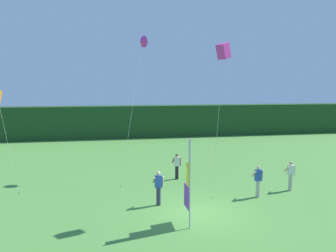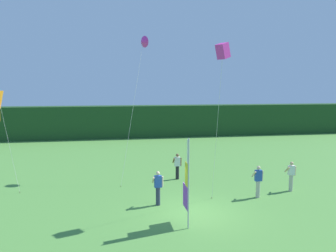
% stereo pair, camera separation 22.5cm
% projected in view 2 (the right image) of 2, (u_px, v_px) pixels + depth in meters
% --- Properties ---
extents(ground_plane, '(120.00, 120.00, 0.00)m').
position_uv_depth(ground_plane, '(193.00, 212.00, 16.08)').
color(ground_plane, '#518E3D').
extents(distant_treeline, '(80.00, 2.40, 3.69)m').
position_uv_depth(distant_treeline, '(142.00, 121.00, 39.89)').
color(distant_treeline, '#1E421E').
rests_on(distant_treeline, ground).
extents(banner_flag, '(0.06, 1.03, 3.84)m').
position_uv_depth(banner_flag, '(187.00, 184.00, 14.33)').
color(banner_flag, '#B7B7BC').
rests_on(banner_flag, ground).
extents(person_near_banner, '(0.55, 0.48, 1.66)m').
position_uv_depth(person_near_banner, '(177.00, 166.00, 21.72)').
color(person_near_banner, black).
rests_on(person_near_banner, ground).
extents(person_mid_field, '(0.55, 0.48, 1.73)m').
position_uv_depth(person_mid_field, '(258.00, 181.00, 18.11)').
color(person_mid_field, '#B7B2A3').
rests_on(person_mid_field, ground).
extents(person_far_left, '(0.55, 0.48, 1.74)m').
position_uv_depth(person_far_left, '(158.00, 187.00, 16.95)').
color(person_far_left, '#2D334C').
rests_on(person_far_left, ground).
extents(person_far_right, '(0.55, 0.48, 1.70)m').
position_uv_depth(person_far_right, '(291.00, 175.00, 19.25)').
color(person_far_right, '#B7B2A3').
rests_on(person_far_right, ground).
extents(kite_magenta_box_0, '(0.79, 1.73, 7.98)m').
position_uv_depth(kite_magenta_box_0, '(223.00, 52.00, 15.88)').
color(kite_magenta_box_0, brown).
rests_on(kite_magenta_box_0, ground).
extents(kite_orange_diamond_1, '(1.33, 1.55, 5.68)m').
position_uv_depth(kite_orange_diamond_1, '(0.00, 103.00, 19.29)').
color(kite_orange_diamond_1, brown).
rests_on(kite_orange_diamond_1, ground).
extents(kite_magenta_delta_2, '(2.12, 3.81, 9.30)m').
position_uv_depth(kite_magenta_delta_2, '(143.00, 42.00, 22.71)').
color(kite_magenta_delta_2, brown).
rests_on(kite_magenta_delta_2, ground).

